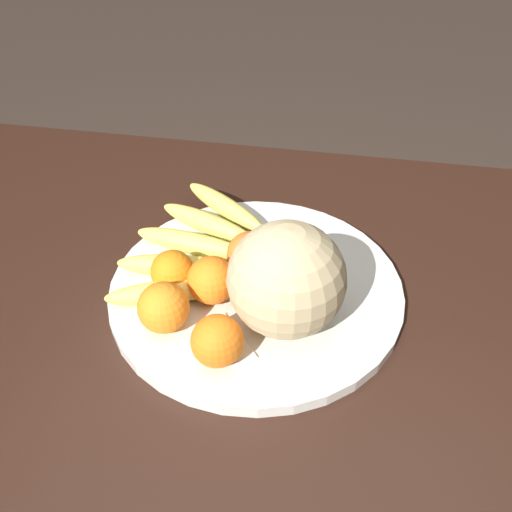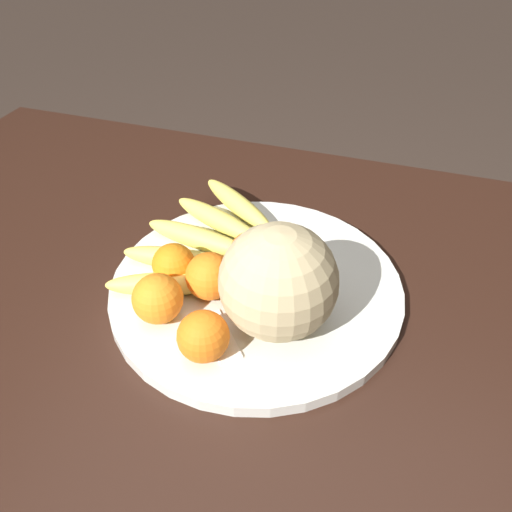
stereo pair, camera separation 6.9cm
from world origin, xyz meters
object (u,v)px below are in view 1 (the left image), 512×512
Objects in this scene: orange_front_right at (164,308)px; kitchen_table at (224,334)px; orange_back_left at (250,254)px; banana_bunch at (196,244)px; orange_mid_center at (217,341)px; produce_tag at (230,339)px; orange_front_left at (173,271)px; melon at (286,279)px; orange_back_right at (211,280)px; fruit_bowl at (256,287)px.

kitchen_table is at bearing 65.85° from orange_front_right.
orange_front_right is 1.00× the size of orange_back_left.
orange_mid_center reaches higher than banana_bunch.
orange_front_left is at bearing -169.88° from produce_tag.
melon is at bearing 13.77° from orange_front_right.
produce_tag reaches higher than kitchen_table.
orange_mid_center is (0.03, -0.14, 0.16)m from kitchen_table.
melon reaches higher than orange_back_right.
fruit_bowl is at bearing 37.63° from orange_back_right.
kitchen_table is 0.20m from orange_front_right.
melon is at bearing 84.74° from produce_tag.
orange_front_left is (-0.01, -0.08, 0.01)m from banana_bunch.
kitchen_table is at bearing 103.08° from orange_mid_center.
kitchen_table is at bearing 29.29° from orange_front_left.
orange_front_left is at bearing -151.81° from orange_back_left.
orange_front_right is (-0.10, -0.10, 0.04)m from fruit_bowl.
orange_back_right reaches higher than banana_bunch.
produce_tag is at bearing -70.00° from kitchen_table.
orange_mid_center reaches higher than produce_tag.
fruit_bowl is at bearing -1.62° from kitchen_table.
produce_tag is at bearing 76.36° from orange_mid_center.
produce_tag is (0.01, 0.03, -0.03)m from orange_mid_center.
kitchen_table is at bearing 158.83° from produce_tag.
melon is 0.12m from orange_back_right.
banana_bunch is (-0.10, 0.05, 0.03)m from fruit_bowl.
kitchen_table is 0.22m from orange_mid_center.
kitchen_table is 0.16m from orange_back_left.
orange_back_left is (-0.06, 0.09, -0.04)m from melon.
kitchen_table is 21.25× the size of orange_front_right.
orange_front_right is at bearing -166.23° from melon.
produce_tag is (-0.06, -0.05, -0.07)m from melon.
orange_front_right is at bearing 153.72° from orange_mid_center.
melon is at bearing -33.12° from kitchen_table.
produce_tag is (0.09, -0.01, -0.03)m from orange_front_right.
fruit_bowl is 6.30× the size of orange_back_right.
melon is 2.23× the size of orange_back_right.
fruit_bowl is (0.05, -0.00, 0.12)m from kitchen_table.
produce_tag is (-0.01, -0.11, 0.01)m from fruit_bowl.
orange_mid_center is at bearing -76.92° from kitchen_table.
fruit_bowl is at bearing 127.43° from melon.
orange_back_left is 0.79× the size of produce_tag.
banana_bunch is 5.09× the size of orange_mid_center.
orange_back_left reaches higher than fruit_bowl.
orange_back_right reaches higher than orange_mid_center.
orange_front_left is (-0.06, -0.03, 0.15)m from kitchen_table.
kitchen_table is at bearing 178.38° from fruit_bowl.
orange_front_left is 0.91× the size of orange_back_right.
orange_back_right is (-0.00, -0.04, 0.16)m from kitchen_table.
banana_bunch is (-0.05, 0.05, 0.14)m from kitchen_table.
orange_back_left is at bearing 57.03° from orange_back_right.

